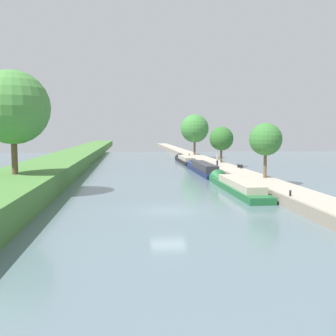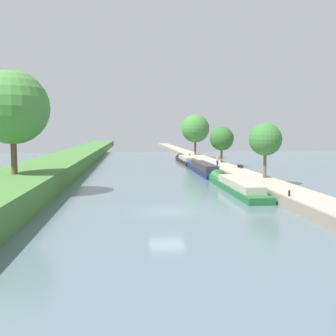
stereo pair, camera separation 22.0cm
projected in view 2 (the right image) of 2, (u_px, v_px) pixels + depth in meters
ground_plane at (167, 211)px, 28.07m from camera, size 160.00×160.00×0.00m
right_towpath at (310, 203)px, 29.07m from camera, size 3.45×260.00×0.83m
stone_quay at (286, 203)px, 28.89m from camera, size 0.25×260.00×0.88m
narrowboat_green at (235, 185)px, 37.92m from camera, size 2.15×15.44×2.04m
narrowboat_navy at (202, 168)px, 54.02m from camera, size 2.02×16.37×2.13m
narrowboat_black at (185, 160)px, 71.47m from camera, size 2.01×14.96×1.91m
tree_rightbank_midnear at (265, 140)px, 40.62m from camera, size 3.40×3.40×5.74m
tree_rightbank_midfar at (222, 139)px, 60.86m from camera, size 3.73×3.73×5.60m
tree_rightbank_far at (195, 129)px, 81.32m from camera, size 5.84×5.84×8.36m
tree_leftbank_downstream at (12, 108)px, 33.56m from camera, size 6.35×6.35×8.97m
person_walking at (217, 160)px, 54.34m from camera, size 0.34×0.34×1.66m
mooring_bollard_near at (289, 193)px, 29.40m from camera, size 0.16×0.16×0.45m
mooring_bollard_far at (190, 155)px, 77.94m from camera, size 0.16×0.16×0.45m
park_bench at (240, 165)px, 52.01m from camera, size 0.44×1.50×0.47m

